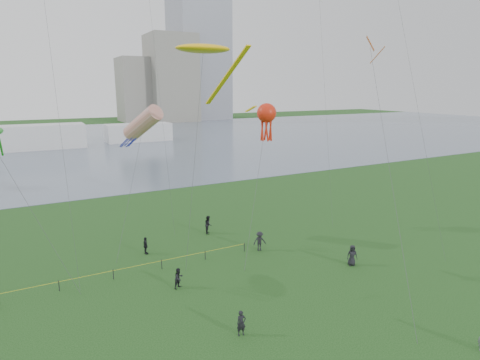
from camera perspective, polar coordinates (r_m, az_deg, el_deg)
name	(u,v)px	position (r m, az deg, el deg)	size (l,w,h in m)	color
ground_plane	(317,340)	(26.79, 10.88, -21.42)	(400.00, 400.00, 0.00)	#153A12
lake	(87,143)	(118.73, -20.98, 4.89)	(400.00, 120.00, 0.08)	slate
building_mid	(171,78)	(188.84, -9.73, 14.04)	(20.00, 20.00, 38.00)	gray
building_low	(138,90)	(190.62, -14.34, 12.32)	(16.00, 18.00, 28.00)	gray
pavilion_left	(38,137)	(112.57, -26.84, 5.48)	(22.00, 8.00, 6.00)	silver
pavilion_right	(139,132)	(119.01, -14.23, 6.57)	(18.00, 7.00, 5.00)	silver
fence	(27,291)	(34.15, -28.00, -13.73)	(24.07, 0.07, 1.05)	black
spectator_a	(179,278)	(31.93, -8.69, -13.63)	(0.79, 0.61, 1.62)	black
spectator_b	(260,241)	(38.20, 2.81, -8.67)	(1.21, 0.70, 1.87)	black
spectator_c	(146,246)	(38.43, -13.27, -9.08)	(0.96, 0.40, 1.63)	black
spectator_d	(352,255)	(36.50, 15.65, -10.27)	(0.89, 0.58, 1.83)	black
spectator_f	(241,323)	(26.33, 0.19, -19.70)	(0.60, 0.39, 1.64)	black
spectator_g	(208,225)	(42.62, -4.52, -6.33)	(0.93, 0.72, 1.91)	black
kite_stingray	(204,50)	(34.50, -5.17, 17.98)	(5.23, 9.95, 18.52)	#3F3F42
kite_windsock	(143,123)	(39.41, -13.65, 7.84)	(5.81, 6.58, 13.58)	#3F3F42
kite_octopus	(267,114)	(42.06, 3.80, 9.36)	(8.22, 9.44, 13.50)	#3F3F42
kite_delta	(373,57)	(37.56, 18.39, 16.27)	(8.62, 14.05, 19.39)	#3F3F42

